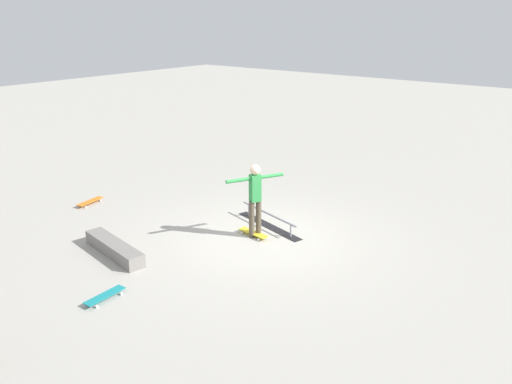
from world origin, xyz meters
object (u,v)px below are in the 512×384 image
Objects in this scene: loose_skateboard_teal at (105,296)px; loose_skateboard_orange at (90,201)px; skate_ledge at (114,248)px; skater_main at (255,195)px; skateboard_main at (253,233)px; grind_rail at (269,221)px.

loose_skateboard_teal is 5.21m from loose_skateboard_orange.
loose_skateboard_orange is (3.04, -1.54, -0.07)m from skate_ledge.
skater_main reaches higher than skate_ledge.
skateboard_main is (0.05, -0.00, -0.92)m from skater_main.
skate_ledge is 1.85m from loose_skateboard_teal.
loose_skateboard_orange is at bearing -26.88° from skate_ledge.
loose_skateboard_teal is at bearing -88.17° from skateboard_main.
skateboard_main is (-0.07, 0.68, -0.07)m from grind_rail.
skate_ledge is at bearing 78.67° from grind_rail.
skate_ledge is 2.36× the size of skateboard_main.
grind_rail is at bearing 102.68° from skateboard_main.
skate_ledge is at bearing -116.47° from skateboard_main.
loose_skateboard_teal is at bearing 47.72° from loose_skateboard_orange.
skateboard_main is at bearing -123.39° from skate_ledge.
grind_rail is 1.12× the size of skate_ledge.
grind_rail is at bearing -143.15° from skater_main.
loose_skateboard_orange is (4.40, -2.80, 0.00)m from loose_skateboard_teal.
skateboard_main is at bearing -65.56° from skater_main.
skater_main reaches higher than skateboard_main.
skater_main is (-0.12, 0.68, 0.85)m from grind_rail.
grind_rail is 0.69m from skateboard_main.
skate_ledge is at bearing -135.06° from loose_skateboard_teal.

